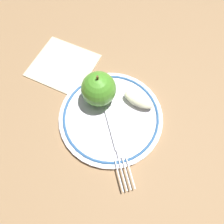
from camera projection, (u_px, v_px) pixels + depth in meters
name	position (u px, v px, depth m)	size (l,w,h in m)	color
ground_plane	(111.00, 118.00, 0.51)	(2.00, 2.00, 0.00)	#93704B
plate	(112.00, 117.00, 0.50)	(0.24, 0.24, 0.01)	white
apple_red_whole	(99.00, 89.00, 0.48)	(0.08, 0.08, 0.09)	#4C972B
apple_slice_front	(139.00, 100.00, 0.50)	(0.07, 0.03, 0.02)	#F2EFC3
fork	(116.00, 144.00, 0.47)	(0.09, 0.18, 0.00)	silver
napkin_folded	(63.00, 65.00, 0.57)	(0.14, 0.15, 0.01)	beige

